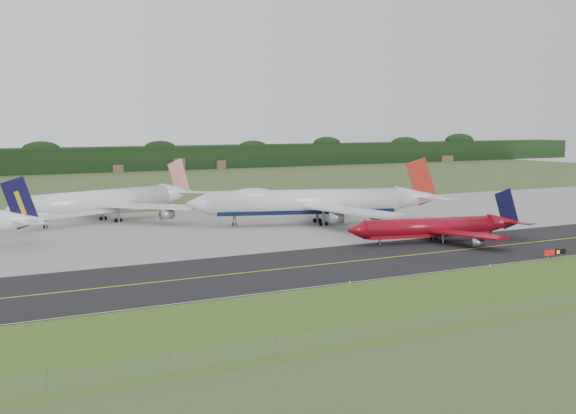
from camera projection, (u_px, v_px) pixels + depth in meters
The scene contains 13 objects.
ground at pixel (399, 252), 153.73m from camera, with size 600.00×600.00×0.00m, color #394D24.
grass_verge at pixel (539, 284), 123.63m from camera, with size 400.00×30.00×0.01m, color #3E601C.
taxiway at pixel (412, 255), 150.29m from camera, with size 400.00×32.00×0.02m, color black.
apron at pixel (270, 223), 197.59m from camera, with size 400.00×78.00×0.01m, color gray.
taxiway_centreline at pixel (412, 255), 150.28m from camera, with size 400.00×0.40×0.00m, color yellow.
taxiway_edge_line at pixel (469, 268), 136.96m from camera, with size 400.00×0.25×0.00m, color silver.
horizon_treeline at pixel (49, 162), 388.58m from camera, with size 700.00×25.00×12.00m.
jet_ba_747 at pixel (315, 202), 194.62m from camera, with size 62.17×50.15×16.07m.
jet_red_737 at pixel (438, 228), 166.71m from camera, with size 39.69×31.84×10.79m.
jet_star_tail at pixel (110, 202), 200.33m from camera, with size 55.11×44.77×14.96m.
taxiway_sign at pixel (555, 252), 145.76m from camera, with size 5.30×0.32×1.77m.
edge_marker_left at pixel (350, 283), 123.36m from camera, with size 0.16×0.16×0.50m, color yellow.
edge_marker_center at pixel (490, 266), 137.94m from camera, with size 0.16×0.16×0.50m, color yellow.
Camera 1 is at (-94.64, -120.74, 24.99)m, focal length 50.00 mm.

